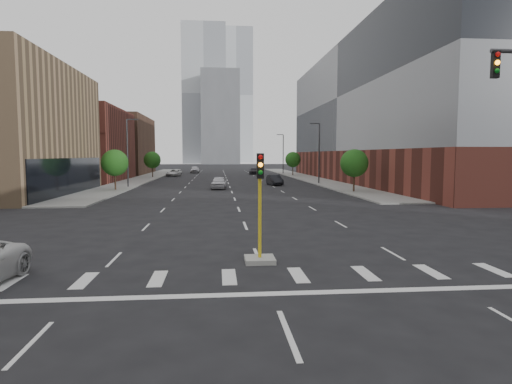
{
  "coord_description": "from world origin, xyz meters",
  "views": [
    {
      "loc": [
        -1.69,
        -7.93,
        4.33
      ],
      "look_at": [
        0.22,
        13.1,
        2.5
      ],
      "focal_mm": 30.0,
      "sensor_mm": 36.0,
      "label": 1
    }
  ],
  "objects": [
    {
      "name": "car_distant",
      "position": [
        -7.05,
        96.45,
        0.85
      ],
      "size": [
        2.13,
        5.04,
        1.7
      ],
      "primitive_type": "imported",
      "rotation": [
        0.0,
        0.0,
        -0.02
      ],
      "color": "silver",
      "rests_on": "ground"
    },
    {
      "name": "tower_left",
      "position": [
        -8.0,
        220.0,
        35.0
      ],
      "size": [
        22.0,
        22.0,
        70.0
      ],
      "primitive_type": "cube",
      "color": "#B2B7BC",
      "rests_on": "ground"
    },
    {
      "name": "car_deep_right",
      "position": [
        6.55,
        88.59,
        0.72
      ],
      "size": [
        2.51,
        5.16,
        1.45
      ],
      "primitive_type": "imported",
      "rotation": [
        0.0,
        0.0,
        -0.1
      ],
      "color": "black",
      "rests_on": "ground"
    },
    {
      "name": "tower_right",
      "position": [
        10.0,
        260.0,
        40.0
      ],
      "size": [
        20.0,
        20.0,
        80.0
      ],
      "primitive_type": "cube",
      "color": "#B2B7BC",
      "rests_on": "ground"
    },
    {
      "name": "sidewalk_left_far",
      "position": [
        -15.0,
        74.0,
        0.07
      ],
      "size": [
        5.0,
        92.0,
        0.15
      ],
      "primitive_type": "cube",
      "color": "gray",
      "rests_on": "ground"
    },
    {
      "name": "building_left_far_b",
      "position": [
        -27.5,
        92.0,
        6.5
      ],
      "size": [
        20.0,
        24.0,
        13.0
      ],
      "primitive_type": "cube",
      "color": "brown",
      "rests_on": "ground"
    },
    {
      "name": "median_traffic_signal",
      "position": [
        0.0,
        8.97,
        0.97
      ],
      "size": [
        1.2,
        1.2,
        4.4
      ],
      "color": "#999993",
      "rests_on": "ground"
    },
    {
      "name": "sidewalk_right_far",
      "position": [
        15.0,
        74.0,
        0.07
      ],
      "size": [
        5.0,
        92.0,
        0.15
      ],
      "primitive_type": "cube",
      "color": "gray",
      "rests_on": "ground"
    },
    {
      "name": "streetlight_right_b",
      "position": [
        13.41,
        90.0,
        5.01
      ],
      "size": [
        1.6,
        0.22,
        9.07
      ],
      "color": "#2D2D30",
      "rests_on": "ground"
    },
    {
      "name": "streetlight_left",
      "position": [
        -13.41,
        50.0,
        5.01
      ],
      "size": [
        1.6,
        0.22,
        9.07
      ],
      "color": "#2D2D30",
      "rests_on": "ground"
    },
    {
      "name": "ground",
      "position": [
        0.0,
        0.0,
        0.0
      ],
      "size": [
        400.0,
        400.0,
        0.0
      ],
      "primitive_type": "plane",
      "color": "black",
      "rests_on": "ground"
    },
    {
      "name": "car_mid_right",
      "position": [
        6.52,
        53.19,
        0.76
      ],
      "size": [
        2.11,
        4.78,
        1.52
      ],
      "primitive_type": "imported",
      "rotation": [
        0.0,
        0.0,
        0.11
      ],
      "color": "black",
      "rests_on": "ground"
    },
    {
      "name": "building_right_main",
      "position": [
        29.5,
        60.0,
        11.0
      ],
      "size": [
        24.0,
        70.0,
        22.0
      ],
      "color": "brown",
      "rests_on": "ground"
    },
    {
      "name": "car_far_left",
      "position": [
        -10.5,
        80.12,
        0.71
      ],
      "size": [
        3.14,
        5.44,
        1.43
      ],
      "primitive_type": "imported",
      "rotation": [
        0.0,
        0.0,
        -0.16
      ],
      "color": "silver",
      "rests_on": "ground"
    },
    {
      "name": "tree_left_far",
      "position": [
        -14.0,
        75.0,
        3.39
      ],
      "size": [
        3.2,
        3.2,
        4.85
      ],
      "color": "#382619",
      "rests_on": "ground"
    },
    {
      "name": "car_near_left",
      "position": [
        -1.5,
        47.22,
        0.8
      ],
      "size": [
        2.21,
        4.82,
        1.6
      ],
      "primitive_type": "imported",
      "rotation": [
        0.0,
        0.0,
        -0.07
      ],
      "color": "silver",
      "rests_on": "ground"
    },
    {
      "name": "building_left_far_a",
      "position": [
        -27.5,
        66.0,
        6.0
      ],
      "size": [
        20.0,
        22.0,
        12.0
      ],
      "primitive_type": "cube",
      "color": "brown",
      "rests_on": "ground"
    },
    {
      "name": "tree_left_near",
      "position": [
        -14.0,
        45.0,
        3.39
      ],
      "size": [
        3.2,
        3.2,
        4.85
      ],
      "color": "#382619",
      "rests_on": "ground"
    },
    {
      "name": "tower_mid",
      "position": [
        0.0,
        200.0,
        22.0
      ],
      "size": [
        18.0,
        18.0,
        44.0
      ],
      "primitive_type": "cube",
      "color": "slate",
      "rests_on": "ground"
    },
    {
      "name": "tree_right_far",
      "position": [
        14.0,
        80.0,
        3.39
      ],
      "size": [
        3.2,
        3.2,
        4.85
      ],
      "color": "#382619",
      "rests_on": "ground"
    },
    {
      "name": "streetlight_right_a",
      "position": [
        13.41,
        55.0,
        5.01
      ],
      "size": [
        1.6,
        0.22,
        9.07
      ],
      "color": "#2D2D30",
      "rests_on": "ground"
    },
    {
      "name": "tree_right_near",
      "position": [
        14.0,
        40.0,
        3.39
      ],
      "size": [
        3.2,
        3.2,
        4.85
      ],
      "color": "#382619",
      "rests_on": "ground"
    }
  ]
}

